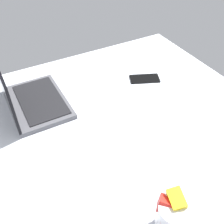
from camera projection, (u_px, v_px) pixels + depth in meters
bed_mattress at (144, 213)px, 87.59cm from camera, size 180.00×140.00×18.00cm
laptop at (29, 99)px, 110.70cm from camera, size 33.09×23.12×23.00cm
snack_cup at (173, 217)px, 70.92cm from camera, size 10.00×9.00×13.80cm
cell_phone at (145, 79)px, 128.44cm from camera, size 11.74×15.54×0.80cm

